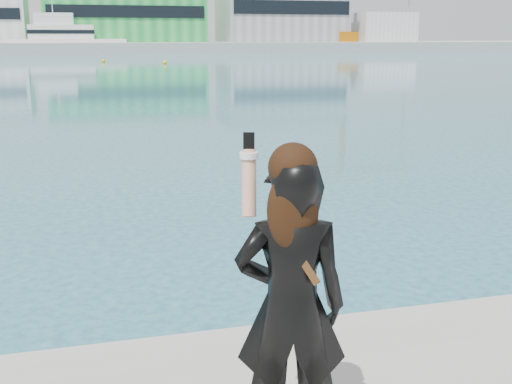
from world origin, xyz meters
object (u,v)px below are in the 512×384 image
at_px(motor_yacht, 64,39).
at_px(buoy_extra, 165,64).
at_px(buoy_near, 103,62).
at_px(woman, 291,298).

relative_size(motor_yacht, buoy_extra, 40.14).
bearing_deg(buoy_extra, buoy_near, 132.41).
distance_m(motor_yacht, buoy_near, 39.77).
distance_m(motor_yacht, buoy_extra, 48.01).
distance_m(motor_yacht, woman, 117.79).
bearing_deg(motor_yacht, woman, -91.81).
xyz_separation_m(motor_yacht, buoy_extra, (11.61, -46.51, -2.60)).
relative_size(buoy_near, woman, 0.29).
bearing_deg(buoy_near, buoy_extra, -47.59).
height_order(buoy_extra, woman, woman).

